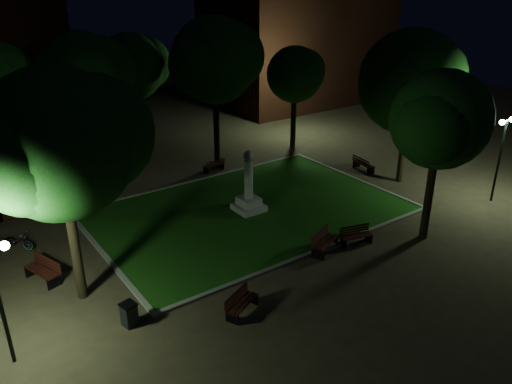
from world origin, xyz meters
The scene contains 22 objects.
ground centered at (0.00, 0.00, 0.00)m, with size 80.00×80.00×0.00m, color #403524.
lawn centered at (0.00, 2.00, 0.04)m, with size 15.00×10.00×0.08m, color #1A4D11.
lawn_kerb centered at (0.00, 2.00, 0.06)m, with size 15.40×10.40×0.12m.
monument centered at (0.00, 2.00, 0.96)m, with size 1.40×1.40×3.20m.
building_far centered at (18.00, 20.00, 6.00)m, with size 16.00×10.00×12.00m, color #441C10.
tree_west centered at (-9.17, -0.47, 6.00)m, with size 6.36×5.20×8.60m.
tree_north_wl centered at (-5.68, 8.60, 6.42)m, with size 5.73×4.68×8.77m.
tree_north_er centered at (2.24, 8.55, 6.57)m, with size 6.23×5.09×9.12m.
tree_ne centered at (8.59, 8.87, 5.05)m, with size 4.60×3.76×6.94m.
tree_east centered at (9.67, 0.27, 5.80)m, with size 7.03×5.74×8.67m.
tree_se centered at (5.08, -4.93, 5.58)m, with size 5.18×4.23×7.70m.
tree_far_north centered at (-1.47, 12.22, 6.05)m, with size 4.98×4.06×8.10m.
lamppost_se centered at (11.37, -4.43, 3.17)m, with size 1.18×0.28×4.54m.
lamppost_ne centered at (10.51, 11.10, 3.22)m, with size 1.18×0.28×4.63m.
bench_near_left centered at (0.41, -3.18, 0.44)m, with size 1.80×1.23×0.94m.
bench_near_right centered at (2.04, -3.51, 0.38)m, with size 1.57×0.91×0.82m.
bench_west_near centered at (-4.97, -4.70, 0.39)m, with size 1.60×1.12×0.84m.
bench_left_side centered at (-10.16, 1.51, 0.44)m, with size 1.12×1.81×0.94m.
bench_right_side centered at (9.03, 2.70, 0.42)m, with size 0.81×1.68×0.88m.
bench_far_side centered at (1.54, 7.99, 0.35)m, with size 1.42×0.63×0.75m.
trash_bin centered at (-8.48, -3.06, 0.44)m, with size 0.60×0.60×0.87m.
bicycle centered at (-10.53, 4.68, 0.42)m, with size 0.56×1.62×0.85m, color black.
Camera 1 is at (-13.03, -17.00, 11.10)m, focal length 35.00 mm.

